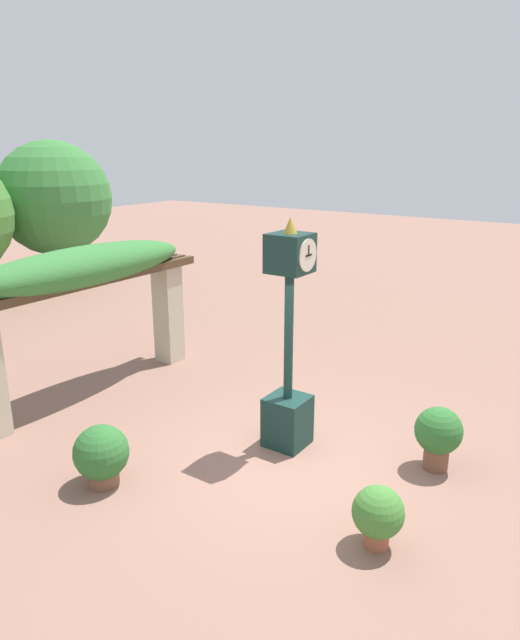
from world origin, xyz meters
TOP-DOWN VIEW (x-y plane):
  - ground_plane at (0.00, 0.00)m, footprint 60.00×60.00m
  - pedestal_clock at (0.37, 0.29)m, footprint 0.59×0.60m
  - pergola at (0.00, 4.23)m, footprint 5.09×1.05m
  - potted_plant_near_left at (-1.94, 1.75)m, footprint 0.74×0.74m
  - potted_plant_near_right at (-1.03, -1.76)m, footprint 0.59×0.59m
  - potted_plant_far_left at (0.97, -1.79)m, footprint 0.66×0.66m

SIDE VIEW (x-z plane):
  - ground_plane at x=0.00m, z-range 0.00..0.00m
  - potted_plant_near_right at x=-1.03m, z-range 0.05..0.78m
  - potted_plant_near_left at x=-1.94m, z-range 0.02..0.87m
  - potted_plant_far_left at x=0.97m, z-range 0.08..0.99m
  - pedestal_clock at x=0.37m, z-range -0.28..3.15m
  - pergola at x=0.00m, z-range 0.74..3.44m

